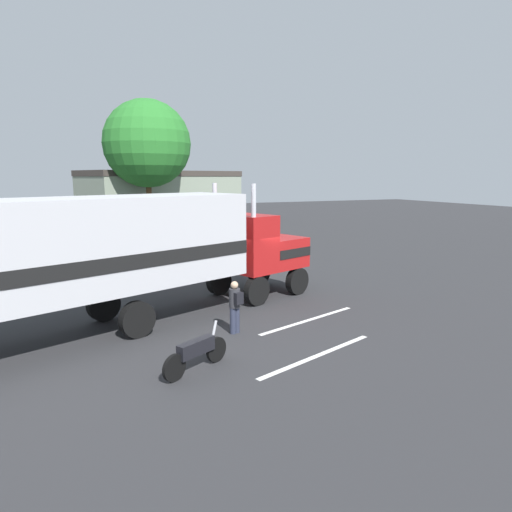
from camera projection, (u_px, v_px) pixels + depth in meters
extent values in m
plane|color=#2D2D30|center=(245.00, 298.00, 18.00)|extent=(120.00, 120.00, 0.00)
cube|color=silver|center=(308.00, 320.00, 15.19)|extent=(4.24, 1.48, 0.01)
cube|color=silver|center=(318.00, 356.00, 12.20)|extent=(4.22, 1.54, 0.01)
cube|color=#B21919|center=(273.00, 251.00, 18.86)|extent=(2.54, 2.96, 1.20)
cube|color=#B21919|center=(244.00, 243.00, 17.68)|extent=(2.17, 2.83, 2.20)
cube|color=silver|center=(288.00, 248.00, 19.51)|extent=(0.79, 2.00, 1.08)
cube|color=black|center=(273.00, 249.00, 18.85)|extent=(2.56, 3.00, 0.36)
cylinder|color=silver|center=(215.00, 226.00, 17.98)|extent=(0.18, 0.18, 3.40)
cylinder|color=silver|center=(254.00, 231.00, 16.42)|extent=(0.18, 0.18, 3.40)
cube|color=silver|center=(84.00, 246.00, 13.24)|extent=(10.76, 6.03, 2.80)
cube|color=black|center=(85.00, 260.00, 13.31)|extent=(10.77, 6.06, 0.44)
cylinder|color=silver|center=(231.00, 268.00, 19.11)|extent=(1.44, 1.05, 0.64)
cylinder|color=black|center=(259.00, 273.00, 20.05)|extent=(1.14, 0.66, 1.10)
cylinder|color=black|center=(297.00, 281.00, 18.49)|extent=(1.14, 0.66, 1.10)
cylinder|color=black|center=(219.00, 281.00, 18.47)|extent=(1.14, 0.66, 1.10)
cylinder|color=black|center=(257.00, 291.00, 16.91)|extent=(1.14, 0.66, 1.10)
cylinder|color=black|center=(104.00, 305.00, 15.08)|extent=(1.14, 0.66, 1.10)
cylinder|color=black|center=(137.00, 319.00, 13.53)|extent=(1.14, 0.66, 1.10)
cylinder|color=#2D3347|center=(233.00, 321.00, 13.86)|extent=(0.18, 0.18, 0.82)
cylinder|color=#2D3347|center=(237.00, 320.00, 13.95)|extent=(0.18, 0.18, 0.82)
cylinder|color=#333338|center=(235.00, 298.00, 13.78)|extent=(0.34, 0.34, 0.58)
sphere|color=tan|center=(234.00, 285.00, 13.71)|extent=(0.23, 0.23, 0.23)
cube|color=black|center=(239.00, 298.00, 13.63)|extent=(0.29, 0.23, 0.36)
cube|color=silver|center=(125.00, 222.00, 28.24)|extent=(11.24, 5.87, 2.90)
cube|color=black|center=(124.00, 213.00, 28.14)|extent=(10.63, 5.70, 0.90)
cylinder|color=black|center=(173.00, 237.00, 32.03)|extent=(1.04, 0.58, 1.00)
cylinder|color=black|center=(191.00, 241.00, 30.39)|extent=(1.04, 0.58, 1.00)
cylinder|color=black|center=(59.00, 249.00, 26.85)|extent=(1.04, 0.58, 1.00)
cylinder|color=black|center=(74.00, 254.00, 25.21)|extent=(1.04, 0.58, 1.00)
cylinder|color=black|center=(216.00, 349.00, 11.76)|extent=(0.63, 0.40, 0.66)
cylinder|color=black|center=(174.00, 368.00, 10.63)|extent=(0.63, 0.40, 0.66)
cube|color=black|center=(196.00, 347.00, 11.15)|extent=(1.08, 0.73, 0.36)
cylinder|color=silver|center=(213.00, 334.00, 11.61)|extent=(0.28, 0.20, 0.69)
cylinder|color=brown|center=(149.00, 205.00, 37.14)|extent=(0.44, 0.44, 4.89)
sphere|color=#2A792B|center=(147.00, 144.00, 36.30)|extent=(6.95, 6.95, 6.95)
cube|color=gray|center=(163.00, 199.00, 42.69)|extent=(15.59, 10.56, 5.26)
cube|color=#3F3833|center=(162.00, 174.00, 42.27)|extent=(15.72, 10.68, 0.50)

